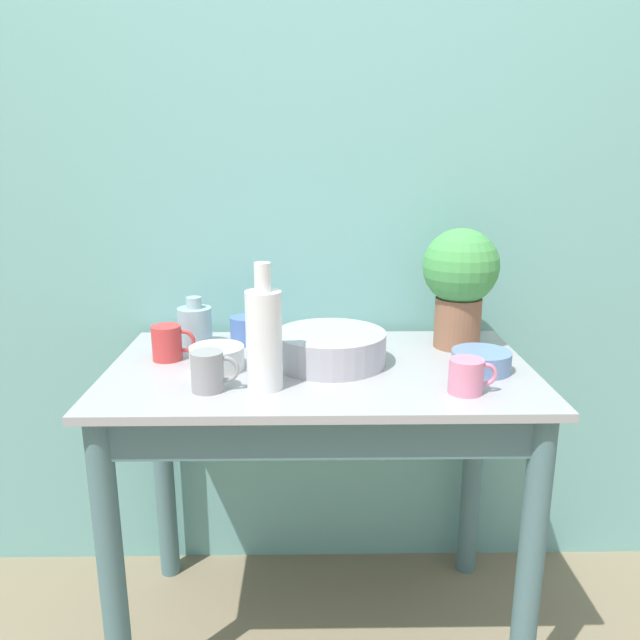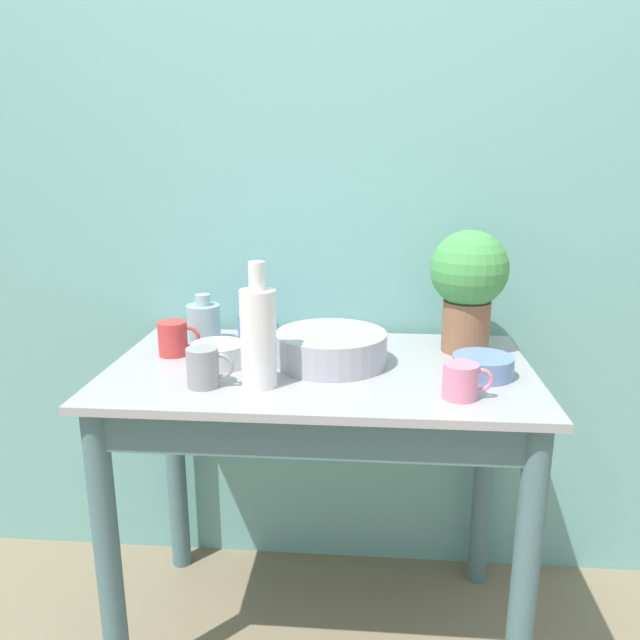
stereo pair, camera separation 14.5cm
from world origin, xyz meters
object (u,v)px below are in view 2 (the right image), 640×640
at_px(mug_red, 174,338).
at_px(bowl_small_blue, 483,366).
at_px(mug_grey, 204,367).
at_px(bowl_small_enamel_white, 218,355).
at_px(bowl_wash_large, 331,348).
at_px(potted_plant, 468,281).
at_px(mug_blue, 254,328).
at_px(mug_pink, 461,381).
at_px(bottle_tall, 258,336).
at_px(bottle_short, 204,323).

bearing_deg(mug_red, bowl_small_blue, -7.29).
xyz_separation_m(mug_grey, bowl_small_enamel_white, (-0.00, 0.14, -0.02)).
relative_size(bowl_wash_large, mug_grey, 2.58).
bearing_deg(mug_grey, potted_plant, 26.80).
distance_m(mug_red, mug_grey, 0.26).
height_order(mug_grey, bowl_small_blue, mug_grey).
distance_m(mug_red, mug_blue, 0.23).
bearing_deg(bowl_small_blue, mug_red, 172.71).
bearing_deg(potted_plant, mug_blue, 176.09).
relative_size(mug_pink, mug_blue, 0.93).
distance_m(bowl_wash_large, bottle_tall, 0.24).
bearing_deg(mug_grey, bottle_short, 104.88).
xyz_separation_m(bowl_wash_large, mug_pink, (0.30, -0.21, -0.00)).
relative_size(mug_red, mug_blue, 0.96).
relative_size(bowl_wash_large, bottle_tall, 0.97).
bearing_deg(mug_blue, bowl_small_enamel_white, -103.47).
bearing_deg(mug_red, mug_blue, 36.42).
height_order(bottle_short, bowl_small_blue, bottle_short).
bearing_deg(bottle_short, mug_grey, -75.12).
bearing_deg(bottle_short, bowl_small_enamel_white, -65.85).
xyz_separation_m(bottle_short, mug_blue, (0.14, 0.02, -0.02)).
bearing_deg(bowl_wash_large, mug_blue, 142.46).
height_order(bowl_small_blue, bowl_small_enamel_white, bowl_small_enamel_white).
height_order(potted_plant, mug_red, potted_plant).
bearing_deg(bowl_small_enamel_white, mug_grey, -88.95).
xyz_separation_m(potted_plant, bowl_small_enamel_white, (-0.64, -0.18, -0.16)).
xyz_separation_m(potted_plant, bowl_wash_large, (-0.35, -0.14, -0.15)).
relative_size(mug_grey, mug_pink, 1.00).
relative_size(potted_plant, bowl_small_blue, 2.26).
bearing_deg(bowl_small_blue, bowl_wash_large, 170.31).
xyz_separation_m(bowl_wash_large, mug_grey, (-0.28, -0.18, 0.00)).
xyz_separation_m(mug_pink, bowl_small_enamel_white, (-0.58, 0.17, -0.01)).
bearing_deg(mug_red, bottle_short, 67.35).
height_order(bottle_tall, mug_red, bottle_tall).
relative_size(potted_plant, bottle_short, 2.36).
bearing_deg(mug_blue, bowl_wash_large, -37.54).
distance_m(mug_pink, mug_blue, 0.65).
bearing_deg(mug_blue, mug_grey, -97.76).
bearing_deg(mug_red, bottle_tall, -37.92).
distance_m(mug_grey, mug_blue, 0.36).
bearing_deg(potted_plant, bowl_wash_large, -158.81).
bearing_deg(bowl_small_enamel_white, bowl_wash_large, 7.82).
distance_m(bottle_tall, mug_pink, 0.46).
xyz_separation_m(mug_red, mug_grey, (0.14, -0.22, 0.00)).
distance_m(potted_plant, mug_blue, 0.61).
bearing_deg(mug_pink, bottle_short, 151.56).
distance_m(bowl_wash_large, bowl_small_blue, 0.37).
distance_m(bowl_wash_large, mug_blue, 0.29).
distance_m(mug_pink, bowl_small_enamel_white, 0.60).
height_order(mug_blue, bowl_small_enamel_white, mug_blue).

